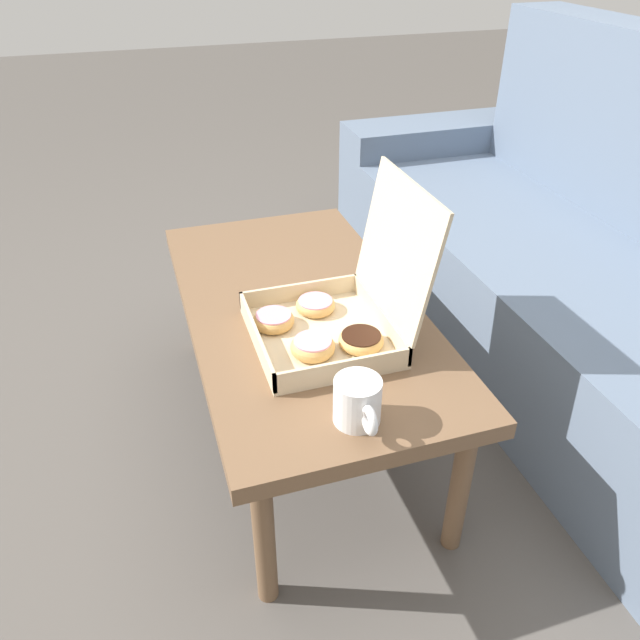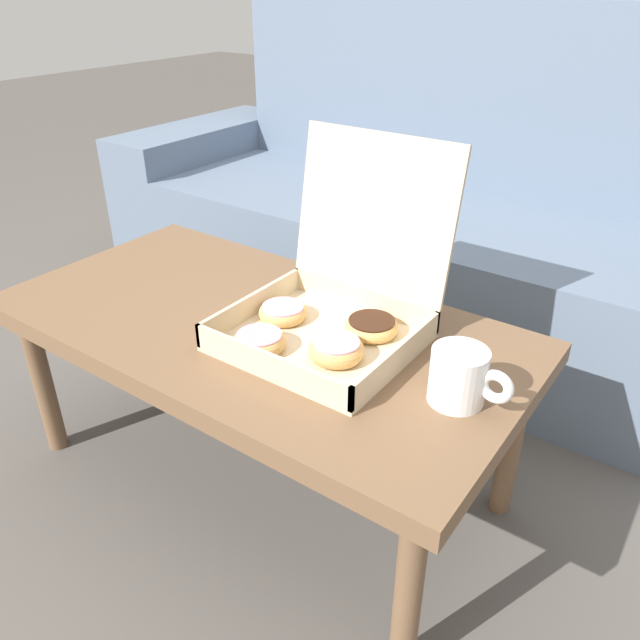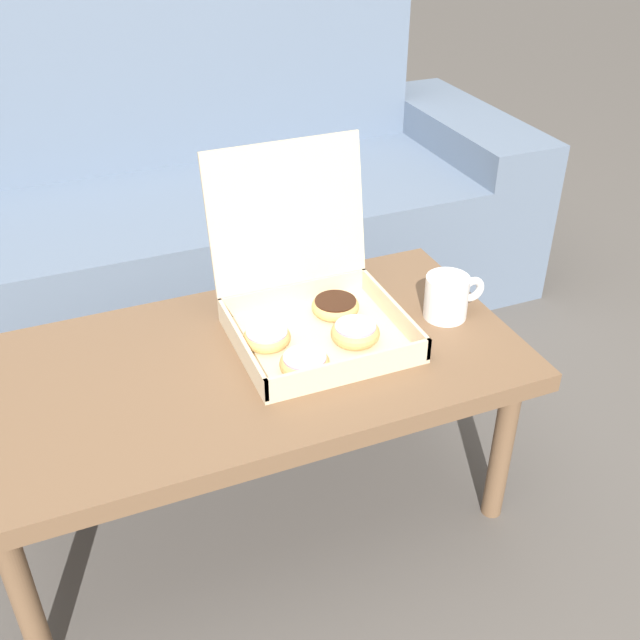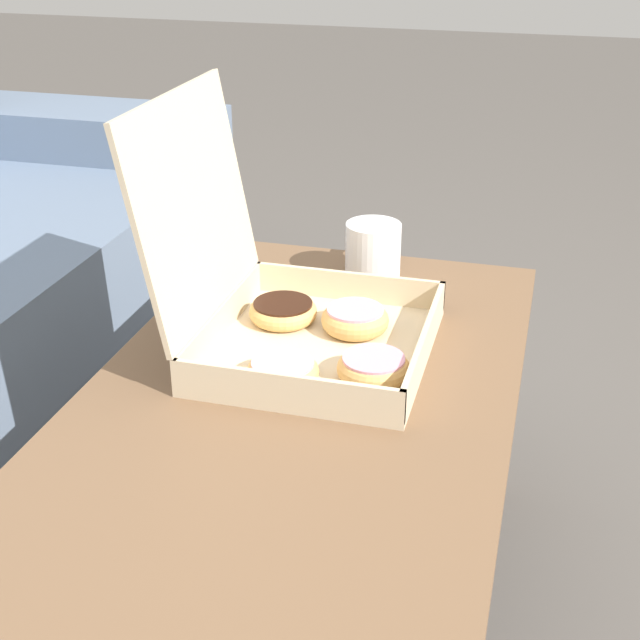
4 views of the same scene
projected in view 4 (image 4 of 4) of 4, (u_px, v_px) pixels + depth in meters
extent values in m
plane|color=#514C47|center=(203.00, 627.00, 1.33)|extent=(12.00, 12.00, 0.00)
cube|color=slate|center=(79.00, 207.00, 2.26)|extent=(0.24, 0.76, 0.51)
cube|color=brown|center=(289.00, 422.00, 1.13)|extent=(1.07, 0.55, 0.04)
cylinder|color=brown|center=(486.00, 395.00, 1.58)|extent=(0.04, 0.04, 0.37)
cylinder|color=brown|center=(255.00, 364.00, 1.68)|extent=(0.04, 0.04, 0.37)
cube|color=beige|center=(320.00, 349.00, 1.25)|extent=(0.34, 0.30, 0.01)
cube|color=beige|center=(424.00, 345.00, 1.20)|extent=(0.34, 0.01, 0.05)
cube|color=beige|center=(221.00, 320.00, 1.27)|extent=(0.34, 0.01, 0.05)
cube|color=beige|center=(285.00, 391.00, 1.10)|extent=(0.01, 0.30, 0.05)
cube|color=beige|center=(348.00, 286.00, 1.38)|extent=(0.01, 0.30, 0.05)
cube|color=beige|center=(194.00, 204.00, 1.20)|extent=(0.34, 0.06, 0.30)
torus|color=tan|center=(373.00, 368.00, 1.16)|extent=(0.10, 0.10, 0.03)
cylinder|color=pink|center=(374.00, 362.00, 1.16)|extent=(0.08, 0.08, 0.01)
torus|color=tan|center=(283.00, 312.00, 1.32)|extent=(0.10, 0.10, 0.03)
cylinder|color=black|center=(283.00, 306.00, 1.31)|extent=(0.09, 0.09, 0.01)
torus|color=tan|center=(283.00, 372.00, 1.16)|extent=(0.09, 0.09, 0.03)
cylinder|color=pink|center=(283.00, 366.00, 1.15)|extent=(0.08, 0.08, 0.01)
torus|color=tan|center=(355.00, 320.00, 1.28)|extent=(0.10, 0.10, 0.04)
cylinder|color=pink|center=(355.00, 313.00, 1.28)|extent=(0.08, 0.08, 0.02)
cylinder|color=white|center=(373.00, 251.00, 1.47)|extent=(0.09, 0.09, 0.09)
torus|color=white|center=(381.00, 235.00, 1.52)|extent=(0.06, 0.02, 0.06)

